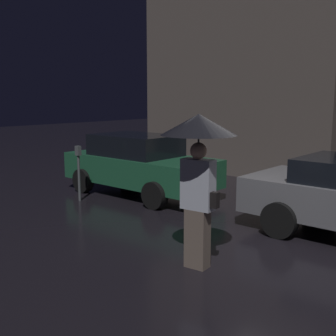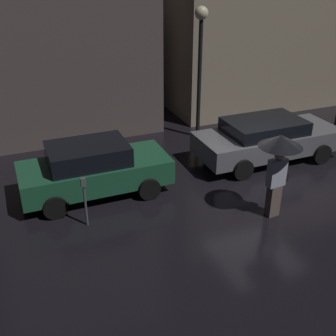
% 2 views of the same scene
% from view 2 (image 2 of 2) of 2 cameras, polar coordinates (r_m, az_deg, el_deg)
% --- Properties ---
extents(ground_plane, '(60.00, 60.00, 0.00)m').
position_cam_2_polar(ground_plane, '(12.46, 12.48, -2.42)').
color(ground_plane, black).
extents(building_facade_right, '(8.74, 3.00, 6.68)m').
position_cam_2_polar(building_facade_right, '(19.00, 14.03, 18.17)').
color(building_facade_right, gray).
rests_on(building_facade_right, ground).
extents(parked_car_green, '(4.05, 1.89, 1.50)m').
position_cam_2_polar(parked_car_green, '(11.63, -10.03, -0.08)').
color(parked_car_green, '#1E5638').
rests_on(parked_car_green, ground).
extents(parked_car_grey, '(4.67, 2.05, 1.38)m').
position_cam_2_polar(parked_car_grey, '(13.84, 13.25, 3.96)').
color(parked_car_grey, slate).
rests_on(parked_car_grey, ground).
extents(pedestrian_with_umbrella, '(1.06, 1.06, 2.21)m').
position_cam_2_polar(pedestrian_with_umbrella, '(10.40, 14.83, 1.80)').
color(pedestrian_with_umbrella, '#66564C').
rests_on(pedestrian_with_umbrella, ground).
extents(parking_meter, '(0.12, 0.10, 1.31)m').
position_cam_2_polar(parking_meter, '(10.27, -11.23, -3.83)').
color(parking_meter, '#4C5154').
rests_on(parking_meter, ground).
extents(street_lamp_near, '(0.44, 0.44, 4.53)m').
position_cam_2_polar(street_lamp_near, '(14.66, 4.41, 16.00)').
color(street_lamp_near, black).
rests_on(street_lamp_near, ground).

